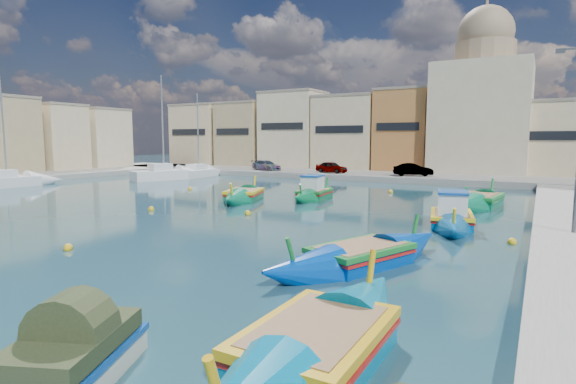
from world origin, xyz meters
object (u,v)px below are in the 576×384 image
Objects in this scene: luzzu_blue_cabin at (314,194)px; yacht_mid at (23,182)px; luzzu_green at (244,196)px; tender_near at (73,358)px; church_block at (482,103)px; luzzu_cyan_mid at (480,202)px; yacht_north at (206,173)px; yacht_midnorth at (176,175)px; luzzu_cyan_south at (317,349)px; luzzu_blue_south at (361,258)px; luzzu_turquoise_cabin at (451,219)px.

luzzu_blue_cabin is 28.02m from yacht_mid.
luzzu_green reaches higher than tender_near.
luzzu_cyan_mid is at bearing -83.31° from church_block.
yacht_north is (-30.86, 9.66, 0.11)m from luzzu_cyan_mid.
yacht_midnorth reaches higher than yacht_mid.
luzzu_blue_south is at bearing 103.62° from luzzu_cyan_south.
tender_near is 0.32× the size of yacht_north.
luzzu_cyan_south is 42.40m from yacht_midnorth.
yacht_mid is (-27.51, -5.31, 0.09)m from luzzu_blue_cabin.
church_block is at bearing 41.42° from yacht_mid.
yacht_midnorth is (-31.18, 5.15, 0.18)m from luzzu_cyan_mid.
luzzu_cyan_mid is 1.07× the size of luzzu_blue_south.
luzzu_green is at bearing -141.81° from luzzu_blue_cabin.
church_block is 35.11m from yacht_midnorth.
yacht_north is 0.86× the size of yacht_midnorth.
yacht_mid is (-7.37, -12.33, -0.05)m from yacht_midnorth.
yacht_midnorth reaches higher than luzzu_blue_cabin.
yacht_midnorth is at bearing 156.94° from luzzu_turquoise_cabin.
luzzu_green is at bearing 117.83° from tender_near.
church_block is 32.61m from yacht_north.
luzzu_blue_cabin is 5.14m from luzzu_green.
luzzu_blue_cabin is (-10.60, 6.07, -0.01)m from luzzu_turquoise_cabin.
luzzu_green is 0.79× the size of yacht_mid.
luzzu_green is 21.57m from yacht_north.
luzzu_turquoise_cabin is 0.93× the size of luzzu_cyan_mid.
yacht_mid reaches higher than luzzu_green.
yacht_north reaches higher than tender_near.
yacht_north reaches higher than luzzu_cyan_mid.
yacht_north is at bearing 126.85° from tender_near.
luzzu_cyan_south is (2.62, -48.14, -8.12)m from church_block.
luzzu_cyan_south is 45.38m from yacht_north.
tender_near is (-3.30, -18.59, 0.10)m from luzzu_turquoise_cabin.
tender_near is 41.92m from yacht_midnorth.
luzzu_cyan_south reaches higher than luzzu_blue_south.
luzzu_turquoise_cabin is 35.15m from yacht_north.
yacht_mid is (-34.81, 19.36, -0.02)m from tender_near.
luzzu_green is at bearing -161.51° from luzzu_cyan_mid.
yacht_mid is at bearing -169.07° from luzzu_blue_cabin.
yacht_mid is (-38.12, 0.76, 0.08)m from luzzu_turquoise_cabin.
luzzu_cyan_south is at bearing -76.38° from luzzu_blue_south.
luzzu_green is 0.83× the size of yacht_north.
yacht_mid is at bearing -120.86° from yacht_midnorth.
luzzu_blue_cabin reaches higher than luzzu_blue_south.
tender_near is (-1.83, -9.60, 0.18)m from luzzu_blue_south.
luzzu_green is 19.06m from yacht_midnorth.
luzzu_cyan_mid is 17.03m from luzzu_blue_south.
church_block reaches higher than luzzu_cyan_mid.
luzzu_cyan_mid reaches higher than luzzu_green.
luzzu_cyan_mid is 0.80× the size of yacht_midnorth.
luzzu_turquoise_cabin is at bearing -29.81° from luzzu_blue_cabin.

